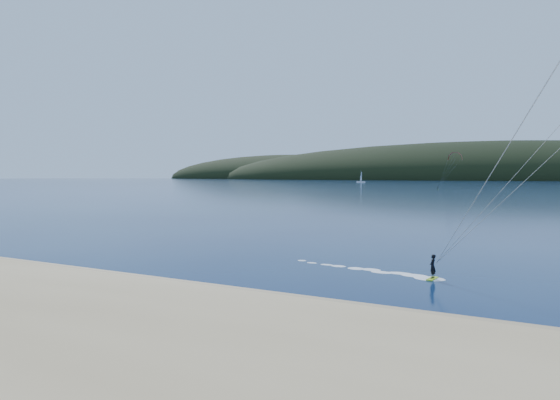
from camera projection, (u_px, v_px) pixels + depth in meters
ground at (152, 310)px, 23.18m from camera, size 1800.00×1800.00×0.00m
wet_sand at (207, 290)px, 27.18m from camera, size 220.00×2.50×0.10m
headland at (510, 180)px, 685.35m from camera, size 1200.00×310.00×140.00m
kitesurfer_far at (455, 160)px, 212.63m from camera, size 11.28×5.94×15.64m
sailboat at (361, 182)px, 429.35m from camera, size 7.72×5.03×11.11m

